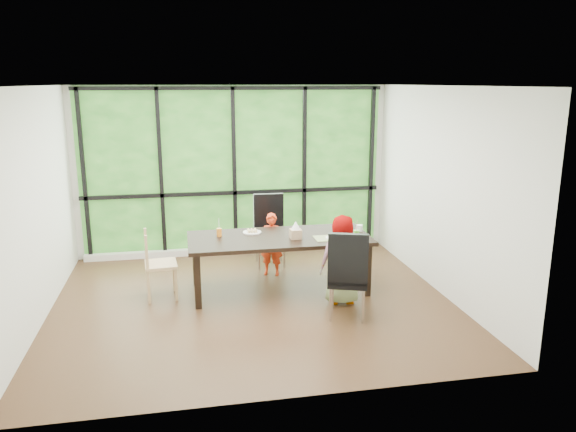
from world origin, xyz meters
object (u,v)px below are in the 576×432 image
at_px(chair_end_beech, 161,264).
at_px(orange_cup, 219,232).
at_px(child_toddler, 272,244).
at_px(plate_near, 334,238).
at_px(green_cup, 356,235).
at_px(tissue_box, 296,234).
at_px(dining_table, 279,263).
at_px(chair_interior_leather, 348,273).
at_px(chair_window_leather, 270,231).
at_px(white_mug, 359,228).
at_px(plate_far, 252,232).
at_px(child_older, 343,260).

height_order(chair_end_beech, orange_cup, chair_end_beech).
height_order(child_toddler, plate_near, child_toddler).
relative_size(green_cup, tissue_box, 0.84).
relative_size(dining_table, chair_interior_leather, 2.22).
bearing_deg(child_toddler, chair_interior_leather, -47.08).
relative_size(chair_window_leather, child_toddler, 1.18).
height_order(orange_cup, white_mug, orange_cup).
distance_m(child_toddler, orange_cup, 0.97).
bearing_deg(white_mug, child_toddler, 152.71).
height_order(dining_table, white_mug, white_mug).
bearing_deg(dining_table, chair_interior_leather, -56.75).
distance_m(dining_table, green_cup, 1.11).
relative_size(dining_table, plate_far, 9.54).
bearing_deg(dining_table, child_older, -39.54).
bearing_deg(chair_window_leather, chair_interior_leather, -71.22).
relative_size(child_older, white_mug, 12.50).
distance_m(dining_table, plate_far, 0.56).
relative_size(dining_table, green_cup, 19.74).
height_order(plate_near, tissue_box, tissue_box).
height_order(plate_far, green_cup, green_cup).
distance_m(chair_window_leather, plate_far, 0.91).
bearing_deg(dining_table, child_toddler, 90.00).
height_order(chair_window_leather, white_mug, chair_window_leather).
xyz_separation_m(child_toddler, child_older, (0.71, -1.21, 0.11)).
relative_size(dining_table, chair_window_leather, 2.22).
distance_m(chair_end_beech, tissue_box, 1.79).
distance_m(dining_table, plate_near, 0.82).
bearing_deg(green_cup, chair_end_beech, 171.92).
bearing_deg(plate_near, green_cup, -19.37).
height_order(chair_window_leather, plate_near, chair_window_leather).
distance_m(plate_far, white_mug, 1.47).
height_order(chair_end_beech, child_older, child_older).
distance_m(chair_interior_leather, child_toddler, 1.75).
relative_size(chair_interior_leather, orange_cup, 9.94).
relative_size(child_toddler, tissue_box, 6.33).
bearing_deg(tissue_box, child_older, -41.66).
relative_size(plate_far, tissue_box, 1.74).
xyz_separation_m(chair_window_leather, tissue_box, (0.15, -1.18, 0.27)).
bearing_deg(child_older, plate_near, -81.59).
xyz_separation_m(orange_cup, tissue_box, (0.98, -0.29, 0.01)).
xyz_separation_m(child_toddler, orange_cup, (-0.78, -0.46, 0.35)).
height_order(child_older, tissue_box, child_older).
bearing_deg(child_toddler, green_cup, -23.49).
height_order(child_older, plate_near, child_older).
bearing_deg(chair_end_beech, dining_table, -95.92).
bearing_deg(plate_far, green_cup, -23.79).
height_order(dining_table, child_older, child_older).
bearing_deg(child_toddler, chair_end_beech, -138.17).
xyz_separation_m(child_older, orange_cup, (-1.49, 0.75, 0.23)).
height_order(chair_window_leather, orange_cup, chair_window_leather).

